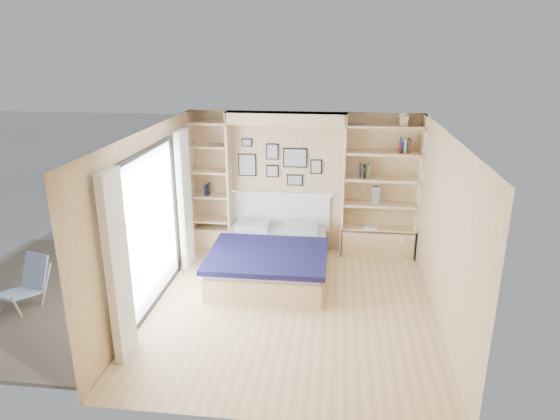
# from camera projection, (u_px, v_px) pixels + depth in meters

# --- Properties ---
(ground) EXTENTS (4.50, 4.50, 0.00)m
(ground) POSITION_uv_depth(u_px,v_px,m) (291.00, 309.00, 7.11)
(ground) COLOR #DCBA87
(ground) RESTS_ON ground
(room_shell) EXTENTS (4.50, 4.50, 4.50)m
(room_shell) POSITION_uv_depth(u_px,v_px,m) (277.00, 204.00, 8.24)
(room_shell) COLOR #D4B57C
(room_shell) RESTS_ON ground
(bed) EXTENTS (1.82, 2.28, 1.07)m
(bed) POSITION_uv_depth(u_px,v_px,m) (271.00, 258.00, 8.09)
(bed) COLOR beige
(bed) RESTS_ON ground
(photo_gallery) EXTENTS (1.48, 0.02, 0.82)m
(photo_gallery) POSITION_uv_depth(u_px,v_px,m) (278.00, 163.00, 8.74)
(photo_gallery) COLOR black
(photo_gallery) RESTS_ON ground
(reading_lamps) EXTENTS (1.92, 0.12, 0.15)m
(reading_lamps) POSITION_uv_depth(u_px,v_px,m) (285.00, 194.00, 8.67)
(reading_lamps) COLOR silver
(reading_lamps) RESTS_ON ground
(shelf_decor) EXTENTS (3.52, 0.23, 2.03)m
(shelf_decor) POSITION_uv_depth(u_px,v_px,m) (375.00, 161.00, 8.37)
(shelf_decor) COLOR #A51E1E
(shelf_decor) RESTS_ON ground
(deck) EXTENTS (3.20, 4.00, 0.05)m
(deck) POSITION_uv_depth(u_px,v_px,m) (53.00, 295.00, 7.51)
(deck) COLOR #695C4E
(deck) RESTS_ON ground
(deck_chair) EXTENTS (0.62, 0.82, 0.73)m
(deck_chair) POSITION_uv_depth(u_px,v_px,m) (26.00, 283.00, 7.11)
(deck_chair) COLOR tan
(deck_chair) RESTS_ON ground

